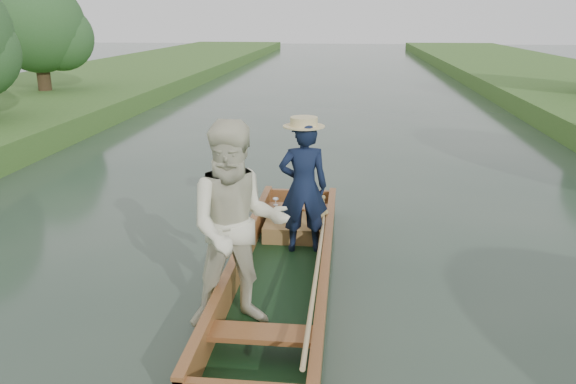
# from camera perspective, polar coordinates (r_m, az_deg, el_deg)

# --- Properties ---
(ground) EXTENTS (120.00, 120.00, 0.00)m
(ground) POSITION_cam_1_polar(r_m,az_deg,el_deg) (6.75, -0.55, -9.26)
(ground) COLOR #283D30
(ground) RESTS_ON ground
(trees_far) EXTENTS (22.74, 15.19, 4.54)m
(trees_far) POSITION_cam_1_polar(r_m,az_deg,el_deg) (14.23, 8.44, 15.31)
(trees_far) COLOR #47331E
(trees_far) RESTS_ON ground
(punt) EXTENTS (1.46, 5.00, 2.14)m
(punt) POSITION_cam_1_polar(r_m,az_deg,el_deg) (6.14, -2.13, -4.06)
(punt) COLOR black
(punt) RESTS_ON ground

